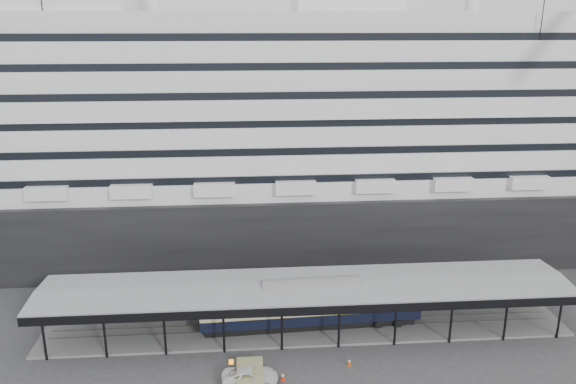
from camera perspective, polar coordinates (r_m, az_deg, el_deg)
name	(u,v)px	position (r m, az deg, el deg)	size (l,w,h in m)	color
ground	(311,353)	(58.35, 2.39, -16.05)	(200.00, 200.00, 0.00)	#343436
cruise_ship	(287,118)	(81.86, -0.07, 7.55)	(130.00, 30.00, 43.90)	black
platform_canopy	(306,308)	(61.40, 1.86, -11.66)	(56.00, 9.18, 5.30)	slate
port_truck	(250,376)	(54.02, -3.87, -18.19)	(2.38, 5.16, 1.43)	silver
pullman_carriage	(311,304)	(61.24, 2.33, -11.29)	(23.65, 4.07, 23.12)	black
traffic_cone_left	(250,374)	(54.86, -3.91, -18.01)	(0.42, 0.42, 0.75)	#E7560C
traffic_cone_mid	(283,376)	(54.46, -0.53, -18.21)	(0.51, 0.51, 0.83)	red
traffic_cone_right	(349,362)	(56.72, 6.26, -16.78)	(0.49, 0.49, 0.74)	#D9470C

